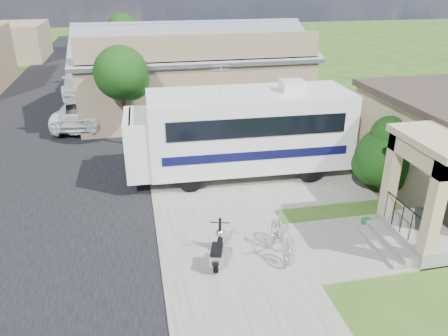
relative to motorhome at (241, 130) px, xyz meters
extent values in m
plane|color=#254913|center=(-0.61, -4.61, -1.88)|extent=(120.00, 120.00, 0.00)
cube|color=black|center=(-8.11, 5.39, -1.87)|extent=(9.00, 80.00, 0.02)
cube|color=#636259|center=(-1.61, 5.39, -1.85)|extent=(4.00, 80.00, 0.06)
cube|color=#636259|center=(0.89, -0.11, -1.86)|extent=(7.00, 6.00, 0.05)
cube|color=#636259|center=(2.39, -5.61, -1.86)|extent=(4.00, 3.00, 0.05)
cube|color=black|center=(4.87, -1.91, -0.18)|extent=(0.04, 1.10, 1.20)
cube|color=#636259|center=(4.09, -5.91, -1.63)|extent=(1.60, 2.40, 0.50)
cube|color=#636259|center=(3.09, -5.91, -1.72)|extent=(0.40, 2.16, 0.32)
cube|color=#636259|center=(2.74, -5.91, -1.80)|extent=(0.35, 2.16, 0.16)
cube|color=tan|center=(3.47, -4.88, -0.03)|extent=(0.35, 0.35, 2.70)
cube|color=tan|center=(3.47, -6.93, -0.03)|extent=(0.35, 0.35, 2.70)
cube|color=tan|center=(3.47, -5.91, 1.07)|extent=(0.35, 2.40, 0.50)
cube|color=tan|center=(4.29, -5.91, 1.42)|extent=(2.10, 2.70, 0.20)
cylinder|color=black|center=(3.34, -5.91, -0.48)|extent=(0.04, 1.70, 0.04)
cube|color=#785F4B|center=(-0.61, 9.39, -0.08)|extent=(12.00, 8.00, 3.60)
cube|color=slate|center=(-0.61, 7.39, 2.27)|extent=(12.50, 4.40, 1.78)
cube|color=slate|center=(-0.61, 11.39, 2.27)|extent=(12.50, 4.40, 1.78)
cube|color=slate|center=(-0.61, 9.39, 2.97)|extent=(12.50, 0.50, 0.22)
cube|color=#785F4B|center=(-0.61, 5.49, 2.27)|extent=(11.76, 0.20, 1.30)
cube|color=#785F4B|center=(-15.61, 29.39, -0.28)|extent=(8.00, 7.00, 3.20)
cylinder|color=#322116|center=(-4.41, 4.39, -0.31)|extent=(0.20, 0.20, 3.15)
sphere|color=black|center=(-4.41, 4.39, 1.49)|extent=(2.40, 2.40, 2.40)
sphere|color=black|center=(-4.01, 4.59, 1.04)|extent=(1.68, 1.68, 1.68)
cylinder|color=#322116|center=(-4.41, 14.39, -0.24)|extent=(0.20, 0.20, 3.29)
sphere|color=black|center=(-4.41, 14.39, 1.64)|extent=(2.40, 2.40, 2.40)
sphere|color=black|center=(-4.01, 14.59, 1.17)|extent=(1.68, 1.68, 1.68)
cylinder|color=#322116|center=(-4.41, 23.39, -0.38)|extent=(0.20, 0.20, 3.01)
sphere|color=black|center=(-4.41, 23.39, 1.34)|extent=(2.40, 2.40, 2.40)
sphere|color=black|center=(-4.01, 23.59, 0.91)|extent=(1.68, 1.68, 1.68)
cube|color=silver|center=(0.33, -0.01, 0.04)|extent=(7.76, 2.97, 2.85)
cube|color=silver|center=(-3.95, 0.12, -0.29)|extent=(0.95, 2.63, 2.20)
cube|color=black|center=(-4.15, 0.12, 0.31)|extent=(0.13, 2.33, 0.99)
cube|color=black|center=(0.29, -1.40, 0.55)|extent=(6.53, 0.23, 0.71)
cube|color=black|center=(0.37, 1.38, 0.55)|extent=(6.53, 0.23, 0.71)
cube|color=black|center=(0.29, -1.39, -0.53)|extent=(6.91, 0.23, 0.33)
cube|color=black|center=(0.37, 1.37, -0.53)|extent=(6.91, 0.23, 0.33)
cube|color=silver|center=(1.97, -0.06, 1.66)|extent=(0.90, 0.79, 0.38)
cylinder|color=#B3B4BB|center=(-0.77, 0.02, 2.01)|extent=(0.04, 0.04, 1.10)
cylinder|color=black|center=(-2.17, -1.14, -1.39)|extent=(0.89, 0.33, 0.88)
cylinder|color=black|center=(-2.09, 1.27, -1.39)|extent=(0.89, 0.33, 0.88)
cylinder|color=black|center=(2.44, -1.28, -1.39)|extent=(0.89, 0.33, 0.88)
cylinder|color=black|center=(2.51, 1.13, -1.39)|extent=(0.89, 0.33, 0.88)
cylinder|color=#322116|center=(4.66, -2.68, -1.45)|extent=(0.17, 0.17, 0.87)
sphere|color=black|center=(4.66, -2.68, -0.47)|extent=(2.18, 2.18, 2.18)
sphere|color=black|center=(5.10, -2.35, -0.03)|extent=(1.74, 1.74, 1.74)
sphere|color=black|center=(4.34, -2.46, -0.80)|extent=(1.52, 1.52, 1.52)
sphere|color=black|center=(4.88, -3.00, -0.90)|extent=(1.31, 1.31, 1.31)
sphere|color=black|center=(4.66, -2.68, 0.40)|extent=(1.31, 1.31, 1.31)
cylinder|color=black|center=(-2.15, -6.05, -1.61)|extent=(0.24, 0.44, 0.43)
cylinder|color=black|center=(-1.84, -5.02, -1.61)|extent=(0.24, 0.44, 0.43)
cube|color=#B3B4BB|center=(-2.01, -5.58, -1.55)|extent=(0.44, 0.60, 0.08)
cube|color=#B3B4BB|center=(-2.13, -5.95, -1.41)|extent=(0.47, 0.61, 0.29)
cube|color=black|center=(-2.11, -5.91, -1.22)|extent=(0.45, 0.65, 0.12)
cube|color=black|center=(-2.20, -6.19, -1.43)|extent=(0.22, 0.24, 0.10)
cylinder|color=black|center=(-1.86, -5.09, -1.22)|extent=(0.17, 0.34, 0.81)
sphere|color=#B3B4BB|center=(-1.84, -5.02, -1.29)|extent=(0.27, 0.27, 0.27)
sphere|color=black|center=(-1.82, -4.95, -1.29)|extent=(0.12, 0.12, 0.12)
cylinder|color=black|center=(-1.88, -5.16, -0.85)|extent=(0.52, 0.19, 0.04)
cube|color=black|center=(-1.84, -5.02, -1.49)|extent=(0.21, 0.30, 0.06)
imported|color=#B3B4BB|center=(-0.18, -5.54, -1.32)|extent=(0.59, 1.89, 1.13)
imported|color=white|center=(-6.56, 8.01, -1.12)|extent=(3.16, 5.74, 1.52)
imported|color=white|center=(-7.15, 14.85, -0.98)|extent=(2.82, 6.36, 1.81)
cylinder|color=#166E2B|center=(3.07, -4.61, -1.80)|extent=(0.36, 0.36, 0.16)
camera|label=1|loc=(-3.94, -15.49, 5.55)|focal=35.00mm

